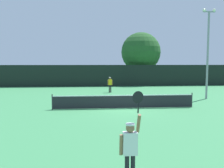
{
  "coord_description": "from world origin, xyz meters",
  "views": [
    {
      "loc": [
        -2.36,
        -17.0,
        3.26
      ],
      "look_at": [
        -0.4,
        5.07,
        1.31
      ],
      "focal_mm": 38.93,
      "sensor_mm": 36.0,
      "label": 1
    }
  ],
  "objects_px": {
    "parked_car_mid": "(146,78)",
    "player_receiving": "(110,83)",
    "tennis_ball": "(126,101)",
    "large_tree": "(141,52)",
    "light_pole": "(208,48)",
    "parked_car_far": "(167,77)",
    "parked_car_near": "(90,77)",
    "player_serving": "(130,144)"
  },
  "relations": [
    {
      "from": "parked_car_mid",
      "to": "player_receiving",
      "type": "bearing_deg",
      "value": -120.51
    },
    {
      "from": "tennis_ball",
      "to": "large_tree",
      "type": "height_order",
      "value": "large_tree"
    },
    {
      "from": "light_pole",
      "to": "parked_car_mid",
      "type": "distance_m",
      "value": 19.09
    },
    {
      "from": "player_receiving",
      "to": "light_pole",
      "type": "relative_size",
      "value": 0.21
    },
    {
      "from": "tennis_ball",
      "to": "parked_car_far",
      "type": "distance_m",
      "value": 22.26
    },
    {
      "from": "light_pole",
      "to": "parked_car_far",
      "type": "xyz_separation_m",
      "value": [
        2.5,
        18.89,
        -3.78
      ]
    },
    {
      "from": "parked_car_near",
      "to": "tennis_ball",
      "type": "bearing_deg",
      "value": -77.24
    },
    {
      "from": "player_serving",
      "to": "parked_car_near",
      "type": "xyz_separation_m",
      "value": [
        -1.2,
        35.28,
        -0.32
      ]
    },
    {
      "from": "player_serving",
      "to": "player_receiving",
      "type": "height_order",
      "value": "player_serving"
    },
    {
      "from": "tennis_ball",
      "to": "parked_car_mid",
      "type": "bearing_deg",
      "value": 72.44
    },
    {
      "from": "parked_car_near",
      "to": "parked_car_far",
      "type": "distance_m",
      "value": 13.19
    },
    {
      "from": "player_receiving",
      "to": "large_tree",
      "type": "bearing_deg",
      "value": -118.43
    },
    {
      "from": "parked_car_near",
      "to": "parked_car_mid",
      "type": "xyz_separation_m",
      "value": [
        9.35,
        -1.87,
        0.0
      ]
    },
    {
      "from": "player_receiving",
      "to": "parked_car_far",
      "type": "relative_size",
      "value": 0.38
    },
    {
      "from": "player_serving",
      "to": "tennis_ball",
      "type": "height_order",
      "value": "player_serving"
    },
    {
      "from": "large_tree",
      "to": "player_receiving",
      "type": "bearing_deg",
      "value": -118.43
    },
    {
      "from": "tennis_ball",
      "to": "large_tree",
      "type": "bearing_deg",
      "value": 74.3
    },
    {
      "from": "tennis_ball",
      "to": "parked_car_mid",
      "type": "xyz_separation_m",
      "value": [
        6.23,
        19.67,
        0.74
      ]
    },
    {
      "from": "player_receiving",
      "to": "parked_car_mid",
      "type": "distance_m",
      "value": 15.02
    },
    {
      "from": "parked_car_mid",
      "to": "tennis_ball",
      "type": "bearing_deg",
      "value": -110.01
    },
    {
      "from": "large_tree",
      "to": "parked_car_far",
      "type": "height_order",
      "value": "large_tree"
    },
    {
      "from": "large_tree",
      "to": "parked_car_near",
      "type": "xyz_separation_m",
      "value": [
        -7.78,
        4.97,
        -4.07
      ]
    },
    {
      "from": "player_serving",
      "to": "parked_car_mid",
      "type": "height_order",
      "value": "player_serving"
    },
    {
      "from": "player_receiving",
      "to": "tennis_ball",
      "type": "bearing_deg",
      "value": 97.45
    },
    {
      "from": "player_serving",
      "to": "parked_car_mid",
      "type": "relative_size",
      "value": 0.59
    },
    {
      "from": "tennis_ball",
      "to": "light_pole",
      "type": "bearing_deg",
      "value": 7.62
    },
    {
      "from": "player_receiving",
      "to": "tennis_ball",
      "type": "relative_size",
      "value": 24.51
    },
    {
      "from": "player_receiving",
      "to": "player_serving",
      "type": "bearing_deg",
      "value": 86.93
    },
    {
      "from": "tennis_ball",
      "to": "parked_car_far",
      "type": "relative_size",
      "value": 0.02
    },
    {
      "from": "tennis_ball",
      "to": "parked_car_near",
      "type": "distance_m",
      "value": 21.79
    },
    {
      "from": "player_serving",
      "to": "tennis_ball",
      "type": "relative_size",
      "value": 36.87
    },
    {
      "from": "player_serving",
      "to": "large_tree",
      "type": "bearing_deg",
      "value": 77.75
    },
    {
      "from": "player_receiving",
      "to": "parked_car_near",
      "type": "distance_m",
      "value": 15.3
    },
    {
      "from": "player_receiving",
      "to": "light_pole",
      "type": "distance_m",
      "value": 10.53
    },
    {
      "from": "player_serving",
      "to": "parked_car_mid",
      "type": "distance_m",
      "value": 34.39
    },
    {
      "from": "light_pole",
      "to": "parked_car_near",
      "type": "xyz_separation_m",
      "value": [
        -10.59,
        20.55,
        -3.78
      ]
    },
    {
      "from": "parked_car_near",
      "to": "parked_car_mid",
      "type": "height_order",
      "value": "same"
    },
    {
      "from": "tennis_ball",
      "to": "parked_car_mid",
      "type": "height_order",
      "value": "parked_car_mid"
    },
    {
      "from": "parked_car_far",
      "to": "tennis_ball",
      "type": "bearing_deg",
      "value": -112.1
    },
    {
      "from": "player_serving",
      "to": "parked_car_near",
      "type": "height_order",
      "value": "player_serving"
    },
    {
      "from": "tennis_ball",
      "to": "parked_car_near",
      "type": "height_order",
      "value": "parked_car_near"
    },
    {
      "from": "player_receiving",
      "to": "parked_car_mid",
      "type": "relative_size",
      "value": 0.39
    }
  ]
}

